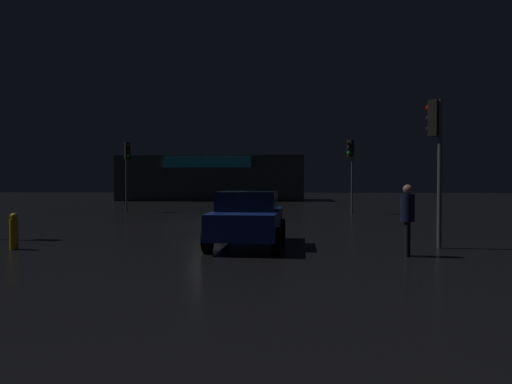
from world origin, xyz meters
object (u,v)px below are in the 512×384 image
Objects in this scene: store_building at (213,179)px; traffic_signal_opposite at (436,139)px; car_near at (248,218)px; fire_hydrant at (14,231)px; traffic_signal_cross_left at (351,158)px; pedestrian at (407,214)px; traffic_signal_cross_right at (127,160)px.

store_building is 34.79m from traffic_signal_opposite.
fire_hydrant is at bearing -171.06° from car_near.
traffic_signal_cross_left is (11.20, -19.59, 1.03)m from store_building.
pedestrian is (-1.19, -1.50, -2.00)m from traffic_signal_opposite.
traffic_signal_opposite is 11.89m from fire_hydrant.
traffic_signal_opposite is (11.45, -32.84, 0.77)m from store_building.
traffic_signal_cross_left is 1.00× the size of traffic_signal_cross_right.
fire_hydrant is (-11.57, -1.02, -2.55)m from traffic_signal_opposite.
store_building is 18.77× the size of fire_hydrant.
traffic_signal_cross_right reaches higher than car_near.
car_near is at bearing -179.66° from traffic_signal_opposite.
traffic_signal_cross_right is 2.44× the size of pedestrian.
traffic_signal_cross_left reaches higher than pedestrian.
fire_hydrant is at bearing -81.34° from traffic_signal_cross_right.
traffic_signal_cross_left is (-0.24, 13.25, 0.26)m from traffic_signal_opposite.
pedestrian reaches higher than fire_hydrant.
traffic_signal_opposite is 0.95× the size of traffic_signal_cross_right.
car_near is 4.33m from pedestrian.
pedestrian is (10.26, -34.34, -1.23)m from store_building.
traffic_signal_opposite is 5.71m from car_near.
store_building is at bearing 100.66° from car_near.
fire_hydrant is (-11.33, -14.28, -2.80)m from traffic_signal_cross_left.
car_near is at bearing -110.68° from traffic_signal_cross_left.
car_near is (6.19, -32.88, -1.46)m from store_building.
pedestrian is at bearing -93.68° from traffic_signal_cross_left.
traffic_signal_cross_right is 1.09× the size of car_near.
store_building is 4.33× the size of traffic_signal_cross_right.
store_building is at bearing 82.68° from traffic_signal_cross_right.
traffic_signal_cross_right is at bearing 98.66° from fire_hydrant.
fire_hydrant is at bearing 177.38° from pedestrian.
traffic_signal_opposite is at bearing 51.57° from pedestrian.
store_building reaches higher than traffic_signal_cross_left.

